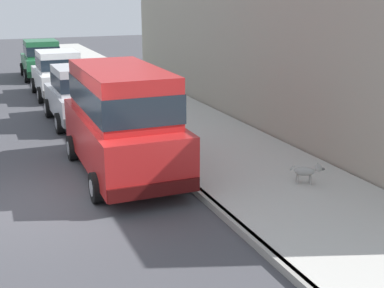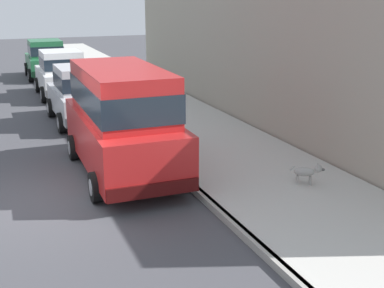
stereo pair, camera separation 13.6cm
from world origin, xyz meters
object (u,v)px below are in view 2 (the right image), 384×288
(fire_hydrant, at_px, (170,136))
(car_white_hatchback, at_px, (61,73))
(car_green_hatchback, at_px, (46,58))
(dog_grey, at_px, (307,171))
(car_red_van, at_px, (122,116))
(car_silver_hatchback, at_px, (82,93))

(fire_hydrant, bearing_deg, car_white_hatchback, 99.49)
(car_green_hatchback, xyz_separation_m, dog_grey, (3.39, -17.71, -0.55))
(car_red_van, bearing_deg, car_silver_hatchback, 89.86)
(car_green_hatchback, distance_m, fire_hydrant, 14.18)
(car_red_van, height_order, dog_grey, car_red_van)
(car_red_van, height_order, fire_hydrant, car_red_van)
(car_silver_hatchback, bearing_deg, car_green_hatchback, 89.99)
(car_red_van, relative_size, car_white_hatchback, 1.29)
(car_white_hatchback, bearing_deg, dog_grey, -75.09)
(fire_hydrant, bearing_deg, car_green_hatchback, 96.21)
(dog_grey, relative_size, fire_hydrant, 0.92)
(car_white_hatchback, height_order, car_green_hatchback, same)
(car_silver_hatchback, bearing_deg, car_white_hatchback, 89.62)
(dog_grey, xyz_separation_m, fire_hydrant, (-1.85, 3.62, 0.05))
(dog_grey, height_order, fire_hydrant, fire_hydrant)
(car_silver_hatchback, bearing_deg, dog_grey, -66.59)
(car_silver_hatchback, height_order, car_white_hatchback, same)
(car_red_van, relative_size, car_silver_hatchback, 1.29)
(car_silver_hatchback, xyz_separation_m, dog_grey, (3.39, -7.83, -0.55))
(car_silver_hatchback, relative_size, fire_hydrant, 5.27)
(car_red_van, height_order, car_silver_hatchback, car_red_van)
(car_white_hatchback, xyz_separation_m, fire_hydrant, (1.50, -8.99, -0.50))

